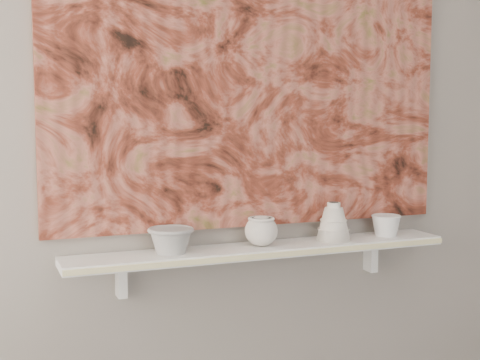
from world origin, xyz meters
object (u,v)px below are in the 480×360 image
bowl_grey (171,240)px  cup_cream (261,231)px  shelf (262,250)px  bell_vessel (334,221)px  bowl_white (386,225)px  painting (254,72)px

bowl_grey → cup_cream: 0.33m
shelf → bell_vessel: 0.30m
shelf → bowl_white: (0.51, 0.00, 0.06)m
painting → bowl_grey: painting is taller
bell_vessel → bowl_white: size_ratio=1.26×
painting → bell_vessel: size_ratio=10.66×
bowl_grey → bell_vessel: 0.62m
bowl_grey → bowl_white: bearing=0.0°
painting → bowl_white: bearing=-8.9°
shelf → cup_cream: cup_cream is taller
shelf → cup_cream: 0.07m
cup_cream → bell_vessel: bell_vessel is taller
cup_cream → shelf: bearing=0.0°
cup_cream → bell_vessel: (0.29, 0.00, 0.02)m
bowl_white → bowl_grey: bearing=180.0°
bell_vessel → bowl_white: (0.23, 0.00, -0.03)m
shelf → bowl_grey: (-0.33, 0.00, 0.06)m
bowl_grey → bell_vessel: size_ratio=1.10×
painting → bowl_white: size_ratio=13.44×
bell_vessel → cup_cream: bearing=180.0°
painting → cup_cream: bearing=-93.4°
painting → bowl_white: painting is taller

